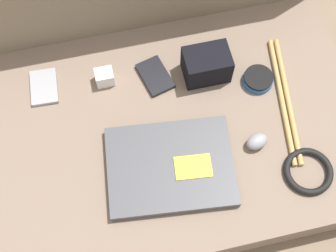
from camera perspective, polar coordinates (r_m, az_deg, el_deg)
The scene contains 11 objects.
ground_plane at distance 1.33m, azimuth 0.00°, elevation -2.53°, with size 8.00×8.00×0.00m, color #7A6651.
couch_seat at distance 1.27m, azimuth 0.00°, elevation -1.51°, with size 1.03×0.65×0.13m.
laptop at distance 1.16m, azimuth 0.32°, elevation -4.97°, with size 0.33×0.27×0.03m.
computer_mouse at distance 1.20m, azimuth 10.78°, elevation -1.88°, with size 0.06×0.05×0.04m.
speaker_puck at distance 1.28m, azimuth 10.92°, elevation 5.63°, with size 0.08×0.08×0.02m.
phone_silver at distance 1.30m, azimuth -14.88°, elevation 4.61°, with size 0.08×0.11×0.01m.
phone_black at distance 1.27m, azimuth -1.59°, elevation 6.10°, with size 0.09×0.12×0.01m.
camera_pouch at distance 1.25m, azimuth 4.72°, elevation 7.44°, with size 0.12×0.09×0.09m.
charger_brick at distance 1.26m, azimuth -7.73°, elevation 5.92°, with size 0.05×0.04×0.04m.
cable_coil at distance 1.21m, azimuth 16.73°, elevation -5.32°, with size 0.12×0.12×0.02m.
drumstick_pair at distance 1.28m, azimuth 14.06°, elevation 3.15°, with size 0.08×0.37×0.01m.
Camera 1 is at (-0.11, -0.47, 1.24)m, focal length 50.00 mm.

